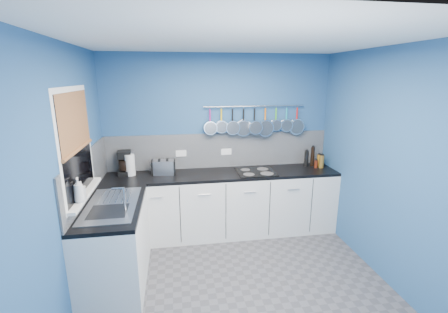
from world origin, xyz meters
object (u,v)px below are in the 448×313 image
object	(u,v)px
canister	(168,170)
hob	(256,172)
soap_bottle_b	(81,190)
coffee_maker	(125,163)
toaster	(164,167)
paper_towel	(130,165)
soap_bottle_a	(78,190)

from	to	relation	value
canister	hob	xyz separation A→B (m)	(1.19, -0.09, -0.06)
soap_bottle_b	coffee_maker	xyz separation A→B (m)	(0.22, 1.20, -0.07)
toaster	soap_bottle_b	bearing A→B (deg)	-113.58
paper_towel	canister	world-z (taller)	paper_towel
paper_towel	coffee_maker	size ratio (longest dim) A/B	0.88
soap_bottle_a	paper_towel	world-z (taller)	soap_bottle_a
canister	soap_bottle_a	bearing A→B (deg)	-124.06
toaster	paper_towel	bearing A→B (deg)	-172.90
soap_bottle_b	paper_towel	bearing A→B (deg)	75.58
paper_towel	hob	bearing A→B (deg)	-5.13
hob	toaster	bearing A→B (deg)	173.83
soap_bottle_a	canister	size ratio (longest dim) A/B	1.83
soap_bottle_b	canister	xyz separation A→B (m)	(0.80, 1.10, -0.17)
coffee_maker	hob	size ratio (longest dim) A/B	0.62
soap_bottle_a	toaster	world-z (taller)	soap_bottle_a
coffee_maker	hob	world-z (taller)	coffee_maker
soap_bottle_a	coffee_maker	world-z (taller)	soap_bottle_a
toaster	hob	bearing A→B (deg)	3.03
paper_towel	hob	distance (m)	1.71
soap_bottle_a	hob	size ratio (longest dim) A/B	0.46
soap_bottle_b	coffee_maker	bearing A→B (deg)	79.50
paper_towel	coffee_maker	xyz separation A→B (m)	(-0.08, 0.04, 0.02)
soap_bottle_a	paper_towel	size ratio (longest dim) A/B	0.84
coffee_maker	toaster	bearing A→B (deg)	-11.67
paper_towel	canister	distance (m)	0.51
soap_bottle_a	soap_bottle_b	world-z (taller)	soap_bottle_a
canister	toaster	bearing A→B (deg)	146.78
paper_towel	toaster	xyz separation A→B (m)	(0.44, -0.02, -0.05)
paper_towel	toaster	world-z (taller)	paper_towel
soap_bottle_a	toaster	xyz separation A→B (m)	(0.73, 1.22, -0.17)
hob	canister	bearing A→B (deg)	175.51
soap_bottle_a	canister	bearing A→B (deg)	55.94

